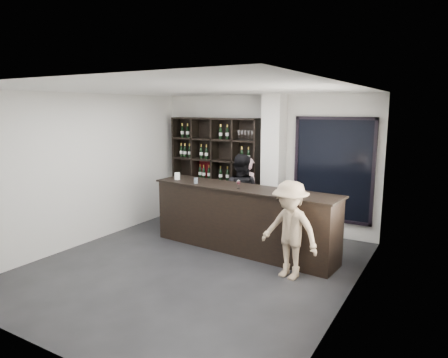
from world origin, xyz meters
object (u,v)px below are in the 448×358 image
Objects in this scene: taster_pink at (248,194)px; taster_black at (240,195)px; tasting_counter at (242,219)px; wine_shelf at (215,170)px; customer at (290,230)px.

taster_black is (0.05, -0.43, 0.05)m from taster_pink.
tasting_counter is 0.91m from taster_black.
wine_shelf is at bearing 140.35° from tasting_counter.
tasting_counter is at bearing -44.32° from wine_shelf.
customer is (1.64, -1.45, -0.08)m from taster_black.
taster_pink is at bearing 145.03° from customer.
taster_pink is at bearing -15.72° from wine_shelf.
taster_pink reaches higher than customer.
taster_pink is at bearing 117.58° from tasting_counter.
taster_black is (1.05, -0.72, -0.35)m from wine_shelf.
taster_black is 2.19m from customer.
tasting_counter is 1.30m from taster_pink.
wine_shelf is 2.18m from tasting_counter.
customer is at bearing 149.43° from taster_pink.
customer is (1.69, -1.88, -0.03)m from taster_pink.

